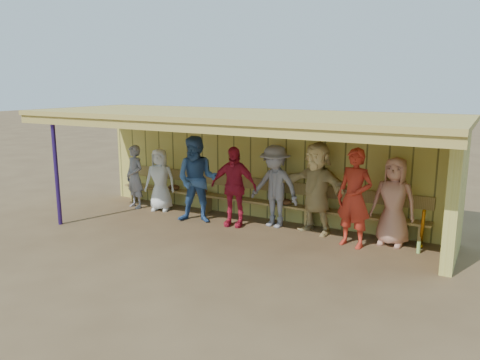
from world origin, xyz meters
The scene contains 12 objects.
ground centered at (0.00, 0.00, 0.00)m, with size 90.00×90.00×0.00m, color brown.
player_a centered at (-3.11, 0.53, 0.79)m, with size 0.58×0.38×1.58m, color gray.
player_b centered at (-2.40, 0.65, 0.77)m, with size 0.75×0.49×1.53m, color white.
player_c centered at (-1.04, 0.25, 0.97)m, with size 0.94×0.74×1.94m, color #355C93.
player_d centered at (-0.19, 0.41, 0.88)m, with size 1.03×0.43×1.75m, color #B61D35.
player_e centered at (0.62, 0.78, 0.89)m, with size 1.16×0.66×1.79m, color gray.
player_f centered at (1.55, 0.81, 0.96)m, with size 1.78×0.57×1.92m, color #D4BA77.
player_g centered at (2.47, 0.36, 0.95)m, with size 0.69×0.45×1.90m, color #B42D1C.
player_h centered at (3.11, 0.81, 0.86)m, with size 0.84×0.55×1.72m, color tan.
dugout_structure centered at (0.39, 0.69, 1.69)m, with size 8.80×3.20×2.50m.
bench centered at (0.00, 1.12, 0.53)m, with size 7.60×0.34×0.93m.
dugout_equipment centered at (-0.22, 0.99, 0.49)m, with size 6.13×0.62×0.80m.
Camera 1 is at (4.74, -8.18, 3.07)m, focal length 35.00 mm.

